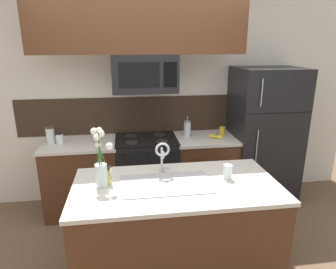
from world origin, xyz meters
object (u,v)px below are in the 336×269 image
at_px(storage_jar_tall, 50,135).
at_px(coffee_tin, 222,131).
at_px(stove_range, 147,173).
at_px(flower_vase, 101,166).
at_px(microwave, 145,73).
at_px(drinking_glass, 228,172).
at_px(refrigerator, 263,136).
at_px(storage_jar_medium, 60,138).
at_px(sink_faucet, 162,154).
at_px(banana_bunch, 217,136).
at_px(french_press, 187,129).
at_px(dish_soap_bottle, 109,177).

relative_size(storage_jar_tall, coffee_tin, 1.89).
relative_size(stove_range, flower_vase, 1.85).
relative_size(microwave, storage_jar_tall, 3.58).
bearing_deg(flower_vase, drinking_glass, -0.59).
height_order(refrigerator, drinking_glass, refrigerator).
xyz_separation_m(storage_jar_tall, drinking_glass, (1.76, -1.24, -0.04)).
relative_size(storage_jar_medium, sink_faucet, 0.42).
height_order(banana_bunch, flower_vase, flower_vase).
bearing_deg(banana_bunch, stove_range, 176.02).
height_order(stove_range, flower_vase, flower_vase).
relative_size(storage_jar_tall, french_press, 0.78).
xyz_separation_m(french_press, flower_vase, (-0.98, -1.26, 0.08)).
bearing_deg(sink_faucet, stove_range, 94.13).
bearing_deg(flower_vase, microwave, 68.94).
xyz_separation_m(microwave, storage_jar_medium, (-1.03, 0.03, -0.75)).
bearing_deg(stove_range, banana_bunch, -3.98).
xyz_separation_m(storage_jar_medium, banana_bunch, (1.91, -0.07, -0.04)).
xyz_separation_m(banana_bunch, sink_faucet, (-0.81, -0.97, 0.18)).
xyz_separation_m(stove_range, sink_faucet, (0.07, -1.03, 0.65)).
height_order(storage_jar_medium, drinking_glass, drinking_glass).
relative_size(banana_bunch, flower_vase, 0.38).
height_order(banana_bunch, coffee_tin, coffee_tin).
relative_size(french_press, flower_vase, 0.53).
xyz_separation_m(stove_range, banana_bunch, (0.88, -0.06, 0.47)).
bearing_deg(refrigerator, flower_vase, -148.51).
bearing_deg(dish_soap_bottle, drinking_glass, -2.11).
bearing_deg(storage_jar_medium, stove_range, -0.24).
xyz_separation_m(microwave, drinking_glass, (0.63, -1.19, -0.75)).
bearing_deg(refrigerator, drinking_glass, -126.47).
distance_m(stove_range, banana_bunch, 1.00).
xyz_separation_m(banana_bunch, coffee_tin, (0.11, 0.11, 0.03)).
xyz_separation_m(storage_jar_medium, french_press, (1.56, 0.06, 0.04)).
xyz_separation_m(microwave, french_press, (0.53, 0.08, -0.71)).
height_order(refrigerator, banana_bunch, refrigerator).
relative_size(stove_range, coffee_tin, 8.45).
height_order(banana_bunch, french_press, french_press).
bearing_deg(flower_vase, coffee_tin, 40.88).
distance_m(refrigerator, storage_jar_tall, 2.68).
xyz_separation_m(storage_jar_medium, dish_soap_bottle, (0.63, -1.18, 0.01)).
bearing_deg(refrigerator, banana_bunch, -172.93).
bearing_deg(microwave, dish_soap_bottle, -109.09).
bearing_deg(french_press, microwave, -171.30).
bearing_deg(french_press, refrigerator, -2.27).
bearing_deg(stove_range, drinking_glass, -62.62).
bearing_deg(drinking_glass, stove_range, 117.38).
xyz_separation_m(storage_jar_tall, flower_vase, (0.68, -1.23, 0.08)).
bearing_deg(french_press, dish_soap_bottle, -126.93).
height_order(storage_jar_tall, storage_jar_medium, storage_jar_tall).
bearing_deg(microwave, coffee_tin, 4.10).
xyz_separation_m(storage_jar_medium, drinking_glass, (1.66, -1.22, 0.00)).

